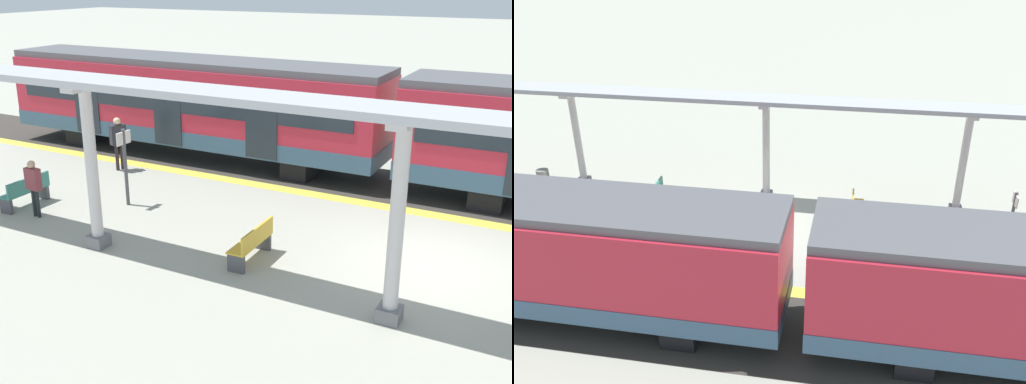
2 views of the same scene
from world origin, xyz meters
The scene contains 12 objects.
ground_plane centered at (0.00, 0.00, 0.00)m, with size 176.00×176.00×0.00m, color #9E9E8F.
tactile_edge_strip centered at (-3.04, 0.00, 0.00)m, with size 0.51×37.94×0.01m, color yellow.
trackbed centered at (-4.89, 0.00, 0.00)m, with size 3.20×49.94×0.01m, color #38332D.
train_near_carriage centered at (-4.88, -9.84, 1.83)m, with size 2.65×14.34×3.48m.
canopy_pillar_second centered at (2.84, -7.29, 1.98)m, with size 1.10×0.44×3.90m.
canopy_pillar_third centered at (2.84, -0.16, 1.98)m, with size 1.10×0.44×3.90m.
canopy_beam centered at (2.84, -0.03, 3.98)m, with size 1.20×30.20×0.16m, color #A8AAB2.
bench_near_end centered at (1.69, -10.94, 0.44)m, with size 1.51×0.47×0.86m.
bench_mid_platform centered at (1.78, -3.65, 0.44)m, with size 1.51×0.48×0.86m.
platform_info_sign centered at (0.25, -8.52, 1.33)m, with size 0.56×0.10×2.20m.
passenger_waiting_near_edge centered at (-2.24, -10.90, 1.11)m, with size 0.56×0.42×1.78m.
passenger_by_the_benches centered at (2.14, -10.09, 0.99)m, with size 0.24×0.47×1.58m.
Camera 1 is at (12.91, 2.40, 6.15)m, focal length 43.01 mm.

